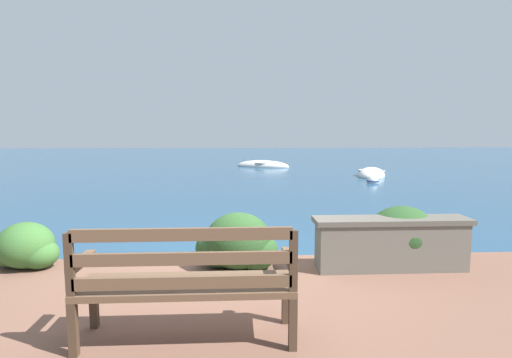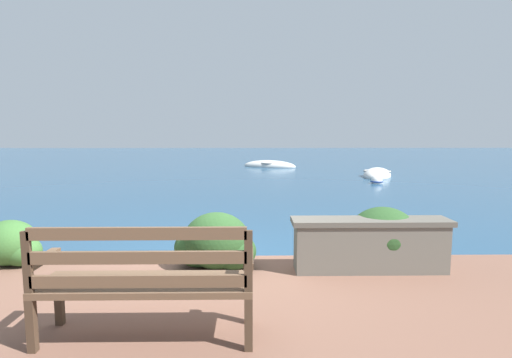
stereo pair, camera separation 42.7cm
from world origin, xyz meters
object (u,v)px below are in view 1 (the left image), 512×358
rowboat_mid (263,166)px  mooring_buoy (373,181)px  park_bench (186,280)px  rowboat_nearest (371,175)px

rowboat_mid → mooring_buoy: bearing=142.4°
mooring_buoy → park_bench: bearing=-115.6°
mooring_buoy → rowboat_nearest: bearing=72.1°
park_bench → rowboat_nearest: 14.43m
rowboat_nearest → mooring_buoy: (-0.70, -2.15, 0.01)m
rowboat_nearest → rowboat_mid: bearing=64.2°
rowboat_nearest → rowboat_mid: rowboat_nearest is taller
park_bench → mooring_buoy: size_ratio=3.72×
park_bench → mooring_buoy: 12.18m
mooring_buoy → rowboat_mid: bearing=117.5°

